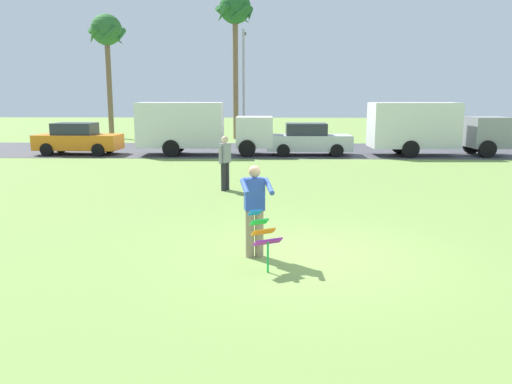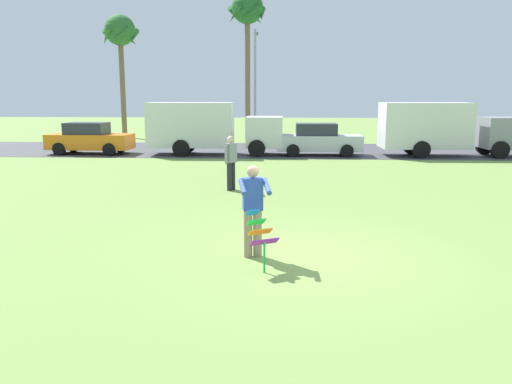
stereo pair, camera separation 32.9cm
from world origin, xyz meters
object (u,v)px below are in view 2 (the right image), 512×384
at_px(palm_tree_left_near, 120,36).
at_px(palm_tree_right_near, 247,15).
at_px(person_kite_flyer, 253,207).
at_px(person_walker_near, 231,161).
at_px(parked_truck_white_box, 207,127).
at_px(streetlight_pole, 255,79).
at_px(kite_held, 260,233).
at_px(parked_truck_grey_van, 442,128).
at_px(parked_car_silver, 318,140).
at_px(parked_car_orange, 90,139).

xyz_separation_m(palm_tree_left_near, palm_tree_right_near, (8.88, -0.73, 1.17)).
height_order(person_kite_flyer, person_walker_near, same).
relative_size(parked_truck_white_box, streetlight_pole, 0.96).
distance_m(kite_held, parked_truck_white_box, 17.79).
relative_size(palm_tree_left_near, person_walker_near, 4.87).
bearing_deg(kite_held, parked_truck_white_box, 101.59).
bearing_deg(streetlight_pole, palm_tree_right_near, 105.69).
height_order(kite_held, parked_truck_grey_van, parked_truck_grey_van).
xyz_separation_m(parked_car_silver, palm_tree_left_near, (-13.15, 10.49, 6.25)).
bearing_deg(kite_held, parked_car_silver, 83.44).
bearing_deg(parked_truck_white_box, parked_car_silver, -0.01).
bearing_deg(person_walker_near, palm_tree_right_near, 92.79).
distance_m(parked_truck_white_box, person_walker_near, 10.11).
relative_size(parked_truck_white_box, person_walker_near, 3.89).
bearing_deg(parked_car_silver, parked_truck_white_box, 179.99).
relative_size(parked_car_silver, palm_tree_left_near, 0.50).
height_order(palm_tree_left_near, streetlight_pole, palm_tree_left_near).
height_order(person_kite_flyer, parked_car_silver, person_kite_flyer).
distance_m(parked_truck_grey_van, person_walker_near, 13.57).
xyz_separation_m(person_kite_flyer, palm_tree_left_near, (-10.98, 27.19, 6.07)).
xyz_separation_m(parked_truck_grey_van, palm_tree_left_near, (-19.16, 10.49, 5.61)).
relative_size(parked_truck_grey_van, streetlight_pole, 0.96).
relative_size(parked_truck_grey_van, palm_tree_right_near, 0.70).
relative_size(person_kite_flyer, streetlight_pole, 0.25).
relative_size(parked_truck_grey_van, palm_tree_left_near, 0.80).
distance_m(parked_car_orange, streetlight_pole, 11.41).
xyz_separation_m(person_kite_flyer, parked_truck_grey_van, (8.18, 16.70, 0.46)).
xyz_separation_m(person_kite_flyer, person_walker_near, (-1.15, 6.85, -0.02)).
height_order(palm_tree_left_near, palm_tree_right_near, palm_tree_right_near).
height_order(parked_car_silver, parked_truck_grey_van, parked_truck_grey_van).
bearing_deg(kite_held, person_walker_near, 99.89).
xyz_separation_m(person_kite_flyer, streetlight_pole, (-1.44, 24.11, 3.05)).
bearing_deg(palm_tree_right_near, parked_truck_grey_van, -43.52).
bearing_deg(streetlight_pole, parked_car_silver, -64.00).
xyz_separation_m(kite_held, parked_truck_white_box, (-3.57, 17.41, 0.75)).
distance_m(person_kite_flyer, parked_truck_white_box, 17.05).
distance_m(person_kite_flyer, person_walker_near, 6.95).
xyz_separation_m(parked_truck_white_box, parked_car_silver, (5.57, -0.00, -0.64)).
relative_size(kite_held, palm_tree_left_near, 0.12).
xyz_separation_m(kite_held, parked_car_orange, (-9.67, 17.41, 0.11)).
height_order(parked_truck_grey_van, palm_tree_right_near, palm_tree_right_near).
bearing_deg(palm_tree_right_near, person_walker_near, -87.21).
height_order(person_kite_flyer, parked_car_orange, person_kite_flyer).
bearing_deg(palm_tree_left_near, kite_held, -68.22).
relative_size(person_kite_flyer, parked_truck_white_box, 0.26).
xyz_separation_m(parked_truck_grey_van, palm_tree_right_near, (-10.28, 9.76, 6.78)).
relative_size(parked_car_orange, palm_tree_left_near, 0.51).
relative_size(kite_held, parked_car_silver, 0.24).
xyz_separation_m(parked_car_orange, palm_tree_right_near, (7.40, 9.76, 7.42)).
xyz_separation_m(person_kite_flyer, parked_car_orange, (-9.50, 16.70, -0.18)).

